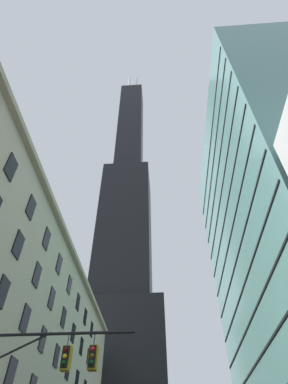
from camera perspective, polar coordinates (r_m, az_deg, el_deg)
The scene contains 3 objects.
dark_skyscraper at distance 98.67m, azimuth -3.74°, elevation -12.84°, with size 23.87×23.87×177.84m.
glass_office_midrise at distance 48.55m, azimuth 24.84°, elevation -7.57°, with size 15.76×38.50×54.84m.
traffic_signal_mast at distance 16.59m, azimuth -18.37°, elevation -29.61°, with size 6.97×0.63×7.15m.
Camera 1 is at (1.11, -13.06, 1.50)m, focal length 29.15 mm.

